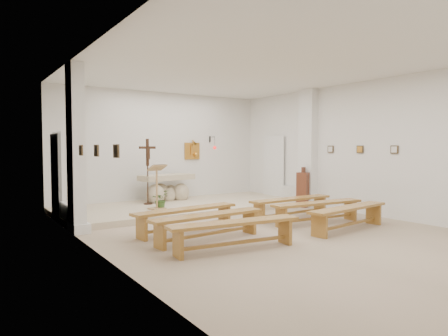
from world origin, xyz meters
TOP-DOWN VIEW (x-y plane):
  - ground at (0.00, 0.00)m, footprint 7.00×10.00m
  - wall_left at (-3.49, 0.00)m, footprint 0.02×10.00m
  - wall_right at (3.49, 0.00)m, footprint 0.02×10.00m
  - wall_back at (0.00, 4.99)m, footprint 7.00×0.02m
  - ceiling at (0.00, 0.00)m, footprint 7.00×10.00m
  - sanctuary_platform at (0.00, 3.50)m, footprint 6.98×3.00m
  - pilaster_left at (-3.37, 2.00)m, footprint 0.26×0.55m
  - pilaster_right at (3.37, 2.00)m, footprint 0.26×0.55m
  - gold_wall_relief at (1.05, 4.96)m, footprint 0.55×0.04m
  - sanctuary_lamp at (1.75, 4.71)m, footprint 0.11×0.36m
  - station_frame_left_front at (-3.47, -0.80)m, footprint 0.03×0.20m
  - station_frame_left_mid at (-3.47, 0.20)m, footprint 0.03×0.20m
  - station_frame_left_rear at (-3.47, 1.20)m, footprint 0.03×0.20m
  - station_frame_right_front at (3.47, -0.80)m, footprint 0.03×0.20m
  - station_frame_right_mid at (3.47, 0.20)m, footprint 0.03×0.20m
  - station_frame_right_rear at (3.47, 1.20)m, footprint 0.03×0.20m
  - radiator_left at (-3.43, 2.70)m, footprint 0.10×0.85m
  - radiator_right at (3.43, 2.70)m, footprint 0.10×0.85m
  - altar at (-0.17, 4.40)m, footprint 1.78×0.94m
  - lectern at (-1.11, 2.98)m, footprint 0.47×0.42m
  - crucifix_stand at (-0.93, 4.02)m, footprint 0.55×0.25m
  - potted_plant at (-0.96, 3.10)m, footprint 0.57×0.54m
  - donation_pedestal at (3.10, 1.90)m, footprint 0.41×0.41m
  - bench_left_front at (-1.49, 0.71)m, footprint 2.45×0.67m
  - bench_right_front at (1.49, 0.71)m, footprint 2.43×0.43m
  - bench_left_second at (-1.49, -0.17)m, footprint 2.44×0.57m
  - bench_right_second at (1.49, -0.17)m, footprint 2.44×0.61m
  - bench_left_third at (-1.49, -1.05)m, footprint 2.45×0.67m
  - bench_right_third at (1.49, -1.05)m, footprint 2.45×0.68m

SIDE VIEW (x-z plane):
  - ground at x=0.00m, z-range 0.00..0.00m
  - sanctuary_platform at x=0.00m, z-range 0.00..0.15m
  - radiator_left at x=-3.43m, z-range 0.01..0.53m
  - radiator_right at x=3.43m, z-range 0.01..0.53m
  - bench_left_front at x=-1.49m, z-range 0.13..0.64m
  - bench_right_front at x=1.49m, z-range 0.13..0.64m
  - bench_left_second at x=-1.49m, z-range 0.13..0.64m
  - bench_right_second at x=1.49m, z-range 0.13..0.64m
  - bench_left_third at x=-1.49m, z-range 0.13..0.64m
  - bench_right_third at x=1.49m, z-range 0.13..0.64m
  - potted_plant at x=-0.96m, z-range 0.15..0.64m
  - altar at x=-0.17m, z-range 0.05..0.92m
  - donation_pedestal at x=3.10m, z-range -0.07..1.12m
  - lectern at x=-1.11m, z-range 0.14..1.35m
  - crucifix_stand at x=-0.93m, z-range 0.30..2.16m
  - gold_wall_relief at x=1.05m, z-range 1.38..1.92m
  - station_frame_left_front at x=-3.47m, z-range 1.62..1.82m
  - station_frame_left_mid at x=-3.47m, z-range 1.62..1.82m
  - station_frame_left_rear at x=-3.47m, z-range 1.62..1.82m
  - station_frame_right_front at x=3.47m, z-range 1.62..1.82m
  - station_frame_right_mid at x=3.47m, z-range 1.62..1.82m
  - station_frame_right_rear at x=3.47m, z-range 1.62..1.82m
  - wall_left at x=-3.49m, z-range 0.00..3.50m
  - wall_right at x=3.49m, z-range 0.00..3.50m
  - wall_back at x=0.00m, z-range 0.00..3.50m
  - pilaster_left at x=-3.37m, z-range 0.00..3.50m
  - pilaster_right at x=3.37m, z-range 0.00..3.50m
  - sanctuary_lamp at x=1.75m, z-range 1.59..2.03m
  - ceiling at x=0.00m, z-range 3.48..3.50m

